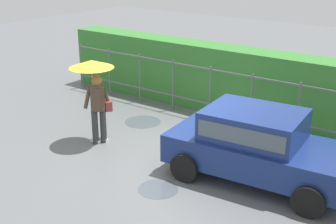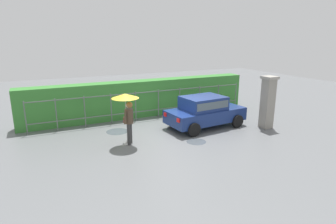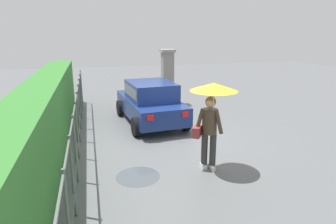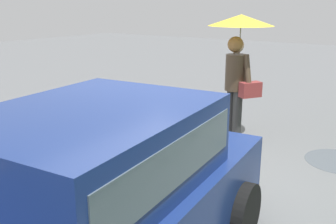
# 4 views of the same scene
# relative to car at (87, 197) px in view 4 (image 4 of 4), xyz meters

# --- Properties ---
(ground_plane) EXTENTS (40.00, 40.00, 0.00)m
(ground_plane) POSITION_rel_car_xyz_m (-1.57, -0.14, -0.80)
(ground_plane) COLOR slate
(car) EXTENTS (3.86, 2.13, 1.48)m
(car) POSITION_rel_car_xyz_m (0.00, 0.00, 0.00)
(car) COLOR navy
(car) RESTS_ON ground
(pedestrian) EXTENTS (1.05, 1.05, 2.06)m
(pedestrian) POSITION_rel_car_xyz_m (-3.93, -0.59, 0.73)
(pedestrian) COLOR #333333
(pedestrian) RESTS_ON ground
(puddle_near) EXTENTS (0.81, 0.81, 0.00)m
(puddle_near) POSITION_rel_car_xyz_m (-1.34, -1.54, -0.80)
(puddle_near) COLOR #4C545B
(puddle_near) RESTS_ON ground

